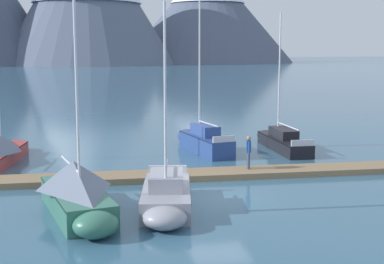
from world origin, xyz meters
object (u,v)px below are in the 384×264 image
Objects in this scene: sailboat_second_berth at (77,191)px; person_on_dock at (249,150)px; sailboat_mid_dock_port at (166,196)px; sailboat_mid_dock_starboard at (202,140)px; sailboat_far_berth at (281,140)px.

sailboat_second_berth is 10.10m from person_on_dock.
person_on_dock is at bearing 47.19° from sailboat_mid_dock_port.
person_on_dock is at bearing -82.36° from sailboat_mid_dock_starboard.
sailboat_second_berth reaches higher than sailboat_mid_dock_port.
sailboat_mid_dock_starboard reaches higher than person_on_dock.
sailboat_mid_dock_starboard is at bearing 176.96° from sailboat_far_berth.
sailboat_second_berth is 3.49m from sailboat_mid_dock_port.
sailboat_mid_dock_port is 13.04m from sailboat_mid_dock_starboard.
person_on_dock is at bearing 32.00° from sailboat_second_berth.
sailboat_mid_dock_port is 0.95× the size of sailboat_far_berth.
sailboat_mid_dock_starboard is at bearing 97.64° from person_on_dock.
sailboat_second_berth is 0.96× the size of sailboat_mid_dock_starboard.
sailboat_far_berth is at bearing 43.05° from sailboat_second_berth.
sailboat_mid_dock_starboard is 1.12× the size of sailboat_far_berth.
sailboat_far_berth reaches higher than person_on_dock.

